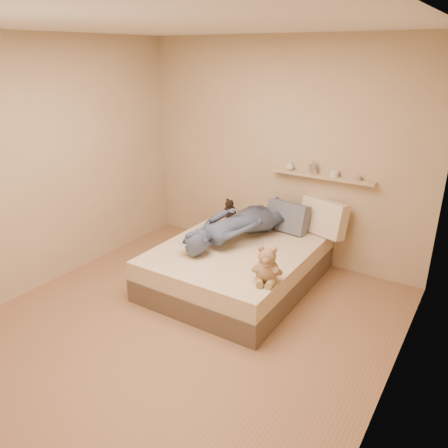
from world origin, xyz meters
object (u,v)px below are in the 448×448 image
Objects in this scene: game_console at (187,243)px; wall_shelf at (322,176)px; pillow_cream at (323,217)px; bed at (238,265)px; person at (240,223)px; dark_plush at (230,210)px; teddy_bear at (267,267)px; pillow_grey at (287,217)px.

game_console is 1.72m from wall_shelf.
game_console is 1.63m from pillow_cream.
bed is 1.58× the size of wall_shelf.
person is (0.21, 0.70, 0.03)m from game_console.
wall_shelf is (1.09, 0.21, 0.54)m from dark_plush.
wall_shelf is (0.55, 0.91, 0.88)m from bed.
pillow_cream is (1.18, 0.14, 0.09)m from dark_plush.
pillow_cream reaches higher than bed.
game_console reaches higher than bed.
teddy_bear is at bearing 148.60° from person.
wall_shelf is at bearing 59.09° from game_console.
person is (-0.73, -0.63, -0.01)m from pillow_cream.
teddy_bear reaches higher than pillow_grey.
teddy_bear is 1.36m from pillow_cream.
teddy_bear is at bearing -40.57° from bed.
pillow_grey is (-0.39, -0.14, -0.03)m from pillow_cream.
pillow_grey is at bearing 106.83° from teddy_bear.
wall_shelf reaches higher than teddy_bear.
wall_shelf is (-0.07, 1.44, 0.50)m from teddy_bear.
dark_plush is (-0.54, 0.69, 0.33)m from bed.
pillow_grey is at bearing 69.95° from bed.
person is 1.06m from wall_shelf.
teddy_bear is 0.30× the size of wall_shelf.
teddy_bear reaches higher than game_console.
person reaches higher than pillow_grey.
game_console is 0.37× the size of pillow_grey.
pillow_cream is at bearing 19.83° from pillow_grey.
wall_shelf reaches higher than bed.
game_console is at bearing 178.34° from teddy_bear.
pillow_grey is 0.32× the size of person.
pillow_cream reaches higher than dark_plush.
pillow_grey is at bearing -160.17° from pillow_cream.
teddy_bear reaches higher than dark_plush.
dark_plush is at bearing -33.40° from person.
teddy_bear is 1.69m from dark_plush.
teddy_bear is at bearing -1.66° from game_console.
teddy_bear is at bearing -90.78° from pillow_cream.
wall_shelf reaches higher than game_console.
dark_plush is (-0.24, 1.20, -0.05)m from game_console.
person is at bearing 73.59° from game_console.
pillow_grey is 0.42× the size of wall_shelf.
wall_shelf is (0.85, 1.41, 0.49)m from game_console.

